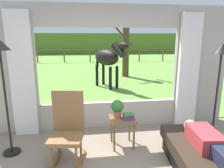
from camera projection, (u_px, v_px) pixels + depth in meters
name	position (u px, v px, depth m)	size (l,w,h in m)	color
back_wall_with_window	(109.00, 70.00, 4.22)	(5.20, 0.12, 2.55)	#ADA599
curtain_panel_left	(22.00, 75.00, 3.86)	(0.44, 0.10, 2.40)	silver
curtain_panel_right	(188.00, 71.00, 4.32)	(0.44, 0.10, 2.40)	silver
outdoor_pasture_lawn	(91.00, 64.00, 15.02)	(36.00, 21.68, 0.02)	olive
distant_hill_ridge	(87.00, 44.00, 24.25)	(36.00, 2.00, 2.40)	#55732A
recliner_sofa	(208.00, 164.00, 2.78)	(1.08, 1.79, 0.42)	black
reclining_person	(213.00, 145.00, 2.66)	(0.40, 1.44, 0.22)	#B23338
rocking_chair	(67.00, 128.00, 3.10)	(0.56, 0.74, 1.12)	brown
side_table	(122.00, 123.00, 3.57)	(0.44, 0.44, 0.52)	brown
potted_plant	(117.00, 108.00, 3.56)	(0.22, 0.22, 0.32)	#9E6042
book_stack	(128.00, 117.00, 3.50)	(0.22, 0.16, 0.11)	#23478C
floor_lamp_left	(1.00, 63.00, 3.09)	(0.32, 0.32, 1.90)	black
floor_lamp_right	(220.00, 64.00, 3.54)	(0.32, 0.32, 1.81)	black
horse	(108.00, 58.00, 7.62)	(1.26, 1.71, 1.73)	black
pasture_tree	(126.00, 44.00, 9.76)	(1.45, 1.52, 3.35)	#4C3823
pasture_fence_line	(90.00, 53.00, 15.89)	(16.10, 0.10, 1.10)	brown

